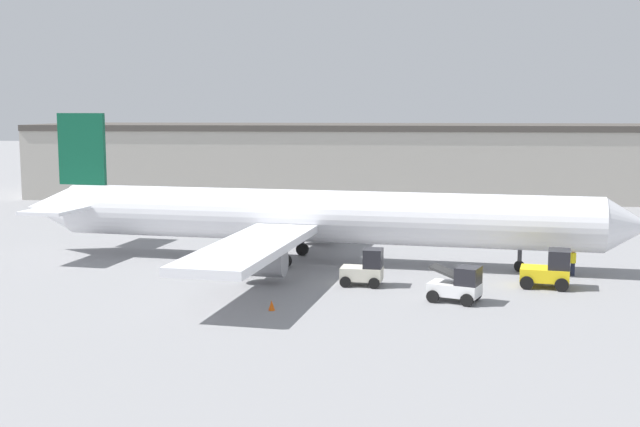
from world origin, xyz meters
name	(u,v)px	position (x,y,z in m)	size (l,w,h in m)	color
ground_plane	(320,262)	(0.00, 0.00, 0.00)	(400.00, 400.00, 0.00)	gray
terminal_building	(448,161)	(11.39, 42.98, 4.40)	(99.72, 16.59, 8.78)	#ADA89E
airplane	(307,217)	(-0.95, 0.13, 3.20)	(44.45, 35.42, 10.34)	white
ground_crew_worker	(573,262)	(16.59, -2.88, 0.93)	(0.38, 0.38, 1.74)	#1E2338
baggage_tug	(365,269)	(3.44, -7.01, 1.01)	(2.63, 2.06, 2.27)	beige
belt_loader_truck	(458,285)	(8.73, -10.67, 0.97)	(3.16, 2.73, 2.03)	silver
pushback_tug	(549,270)	(14.45, -6.50, 1.07)	(3.18, 2.70, 2.32)	yellow
safety_cone_near	(272,305)	(-1.29, -13.52, 0.28)	(0.36, 0.36, 0.55)	#EF590F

